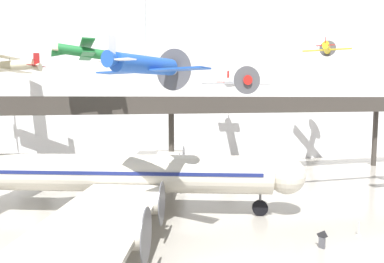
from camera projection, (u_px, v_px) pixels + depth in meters
hangar_back_wall at (158, 74)px, 50.90m from camera, size 140.00×3.00×26.91m
mezzanine_walkway at (173, 111)px, 41.01m from camera, size 110.00×3.20×10.02m
airliner_silver_main at (122, 174)px, 29.02m from camera, size 30.13×35.07×9.51m
suspended_plane_blue_trainer at (146, 65)px, 20.88m from camera, size 6.79×6.81×10.37m
suspended_plane_green_biplane at (84, 52)px, 33.75m from camera, size 5.89×7.20×7.43m
suspended_plane_silver_racer at (237, 81)px, 44.80m from camera, size 9.58×7.80×10.38m
suspended_plane_yellow_lowwing at (327, 48)px, 46.15m from camera, size 5.47×5.22×5.12m
suspended_plane_cream_biplane at (10, 66)px, 39.28m from camera, size 7.44×8.79×8.54m
stanchion_barrier at (358, 231)px, 24.37m from camera, size 0.36×0.36×1.08m
info_sign_pedestal at (322, 241)px, 22.32m from camera, size 0.40×0.70×1.24m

